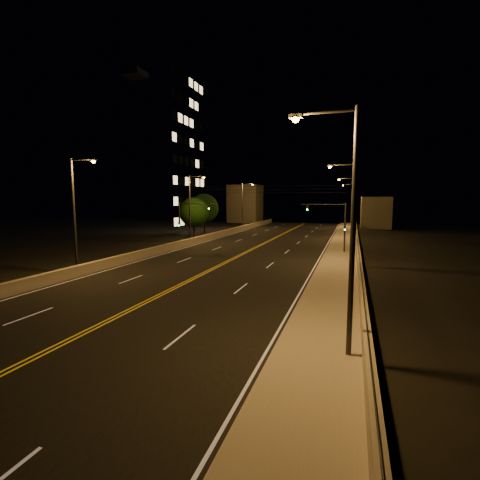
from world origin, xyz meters
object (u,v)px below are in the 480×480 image
(streetlight_2, at_px, (351,204))
(streetlight_1, at_px, (350,207))
(streetlight_3, at_px, (352,203))
(tree_0, at_px, (194,212))
(building_tower, at_px, (137,154))
(streetlight_0, at_px, (346,220))
(streetlight_4, at_px, (76,208))
(streetlight_6, at_px, (243,203))
(tree_1, at_px, (204,208))
(traffic_signal_left, at_px, (187,219))
(streetlight_5, at_px, (191,204))
(traffic_signal_right, at_px, (336,221))

(streetlight_2, bearing_deg, streetlight_1, -90.00)
(streetlight_3, bearing_deg, tree_0, -131.98)
(tree_0, bearing_deg, building_tower, 146.75)
(streetlight_0, xyz_separation_m, tree_0, (-24.38, 38.17, -1.36))
(streetlight_4, distance_m, streetlight_6, 46.12)
(building_tower, height_order, tree_1, building_tower)
(streetlight_1, bearing_deg, building_tower, 145.01)
(streetlight_0, bearing_deg, streetlight_3, 90.00)
(streetlight_3, bearing_deg, traffic_signal_left, -118.19)
(streetlight_1, relative_size, traffic_signal_left, 1.63)
(streetlight_6, bearing_deg, streetlight_5, -90.00)
(streetlight_6, distance_m, traffic_signal_right, 34.79)
(streetlight_3, height_order, building_tower, building_tower)
(streetlight_6, bearing_deg, streetlight_2, -32.25)
(streetlight_5, bearing_deg, streetlight_1, -27.16)
(streetlight_1, relative_size, streetlight_2, 1.00)
(streetlight_6, xyz_separation_m, building_tower, (-21.53, -5.50, 10.04))
(streetlight_3, relative_size, traffic_signal_left, 1.63)
(streetlight_6, bearing_deg, traffic_signal_left, -87.67)
(streetlight_2, distance_m, streetlight_3, 22.94)
(streetlight_6, xyz_separation_m, tree_0, (-2.92, -17.70, -1.36))
(streetlight_3, relative_size, streetlight_6, 1.00)
(streetlight_2, xyz_separation_m, traffic_signal_right, (-1.56, -14.94, -1.77))
(traffic_signal_right, relative_size, tree_1, 0.81)
(tree_1, bearing_deg, building_tower, 166.42)
(traffic_signal_right, bearing_deg, streetlight_4, -138.44)
(streetlight_6, xyz_separation_m, traffic_signal_left, (1.16, -28.48, -1.77))
(streetlight_5, height_order, building_tower, building_tower)
(traffic_signal_right, height_order, tree_1, tree_1)
(building_tower, bearing_deg, streetlight_4, -62.08)
(streetlight_1, distance_m, streetlight_2, 22.04)
(streetlight_4, height_order, traffic_signal_left, streetlight_4)
(tree_0, height_order, tree_1, tree_1)
(streetlight_1, distance_m, traffic_signal_right, 7.49)
(streetlight_4, bearing_deg, traffic_signal_right, 41.56)
(building_tower, bearing_deg, traffic_signal_right, -29.02)
(building_tower, bearing_deg, streetlight_0, -49.52)
(streetlight_4, bearing_deg, streetlight_5, 90.00)
(streetlight_5, xyz_separation_m, tree_0, (-2.92, 6.88, -1.36))
(streetlight_1, height_order, streetlight_3, same)
(streetlight_1, relative_size, streetlight_3, 1.00)
(tree_1, bearing_deg, streetlight_3, 36.00)
(traffic_signal_right, height_order, building_tower, building_tower)
(streetlight_1, height_order, traffic_signal_right, streetlight_1)
(streetlight_2, height_order, traffic_signal_left, streetlight_2)
(streetlight_5, height_order, tree_0, streetlight_5)
(streetlight_3, xyz_separation_m, streetlight_6, (-21.46, -9.40, 0.00))
(streetlight_5, distance_m, traffic_signal_right, 20.36)
(streetlight_1, distance_m, building_tower, 53.43)
(streetlight_0, relative_size, streetlight_5, 1.00)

